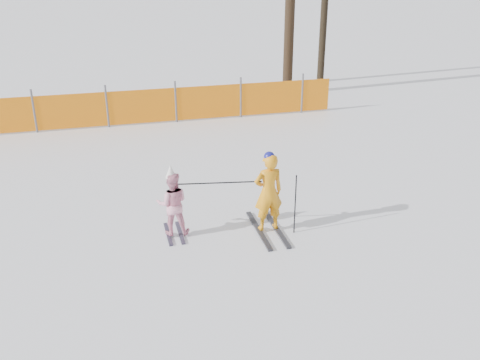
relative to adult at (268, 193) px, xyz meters
The scene contains 5 objects.
ground 0.97m from the adult, 146.97° to the right, with size 120.00×120.00×0.00m, color white.
adult is the anchor object (origin of this frame).
child 1.74m from the adult, behind, with size 0.64×0.85×1.38m.
ski_poles 0.29m from the adult, behind, with size 2.05×0.49×1.16m.
safety_fence 7.86m from the adult, 114.68° to the left, with size 14.92×0.06×1.25m.
Camera 1 is at (-2.19, -8.05, 4.86)m, focal length 40.00 mm.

